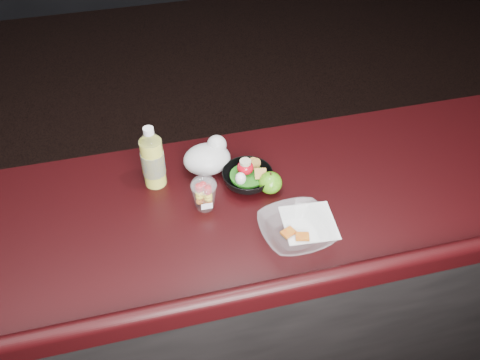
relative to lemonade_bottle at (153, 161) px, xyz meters
name	(u,v)px	position (x,y,z in m)	size (l,w,h in m)	color
room_shell	(214,9)	(0.13, -0.46, 0.72)	(8.00, 8.00, 8.00)	black
counter	(209,301)	(0.13, -0.16, -0.60)	(4.06, 0.71, 1.02)	black
lemonade_bottle	(153,161)	(0.00, 0.00, 0.00)	(0.08, 0.08, 0.23)	yellow
fruit_cup	(204,193)	(0.14, -0.15, -0.04)	(0.08, 0.08, 0.12)	white
green_apple	(270,183)	(0.36, -0.13, -0.06)	(0.08, 0.08, 0.08)	#2B790E
plastic_bag	(208,157)	(0.19, 0.02, -0.04)	(0.16, 0.13, 0.12)	silver
snack_bowl	(247,177)	(0.29, -0.08, -0.06)	(0.19, 0.19, 0.09)	black
takeout_bowl	(296,230)	(0.38, -0.34, -0.07)	(0.24, 0.24, 0.05)	silver
paper_napkin	(309,223)	(0.43, -0.30, -0.09)	(0.16, 0.16, 0.00)	white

